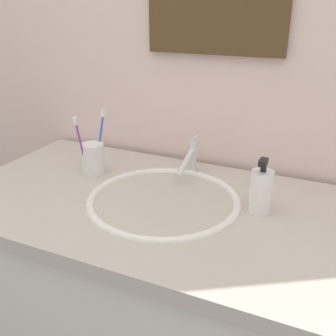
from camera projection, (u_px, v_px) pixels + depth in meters
tiled_wall_back at (216, 69)px, 1.28m from camera, size 2.49×0.04×2.40m
vanity_counter at (170, 321)px, 1.28m from camera, size 1.29×0.65×0.88m
sink_basin at (164, 209)px, 1.13m from camera, size 0.44×0.44×0.09m
faucet at (190, 158)px, 1.27m from camera, size 0.02×0.17×0.12m
toothbrush_cup at (93, 159)px, 1.29m from camera, size 0.08×0.08×0.10m
toothbrush_purple at (81, 143)px, 1.23m from camera, size 0.01×0.05×0.20m
toothbrush_blue at (101, 136)px, 1.29m from camera, size 0.03×0.05×0.20m
soap_dispenser at (261, 192)px, 1.04m from camera, size 0.06×0.06×0.16m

